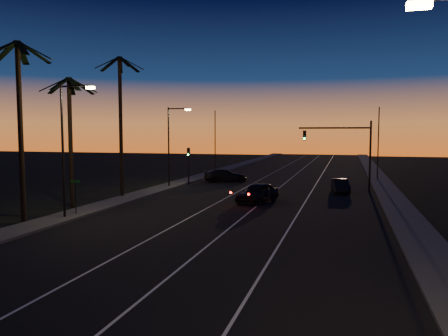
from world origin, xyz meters
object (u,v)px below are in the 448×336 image
(cross_car, at_px, (225,175))
(signal_mast, at_px, (346,143))
(right_car, at_px, (340,186))
(lead_car, at_px, (258,193))

(cross_car, bearing_deg, signal_mast, -18.28)
(signal_mast, height_order, cross_car, signal_mast)
(right_car, bearing_deg, signal_mast, 76.87)
(lead_car, relative_size, cross_car, 1.01)
(signal_mast, bearing_deg, lead_car, -125.95)
(lead_car, distance_m, right_car, 10.28)
(signal_mast, bearing_deg, cross_car, 161.72)
(lead_car, xyz_separation_m, right_car, (6.56, 7.92, -0.15))
(signal_mast, bearing_deg, right_car, -103.13)
(lead_car, relative_size, right_car, 1.34)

